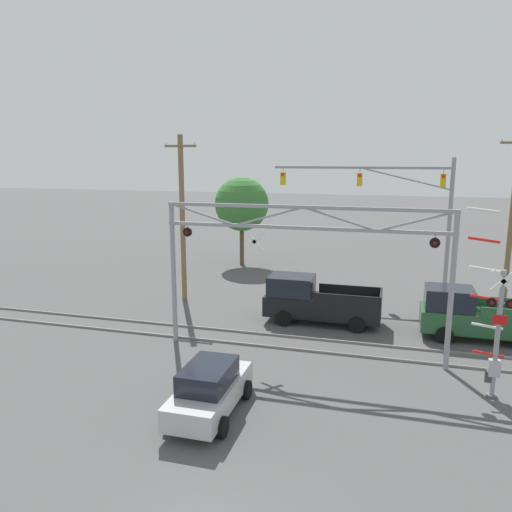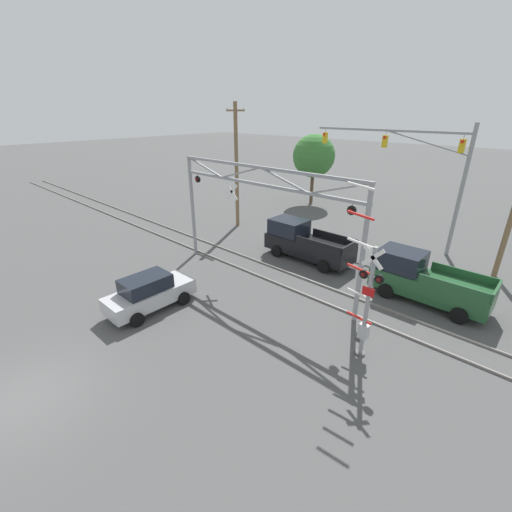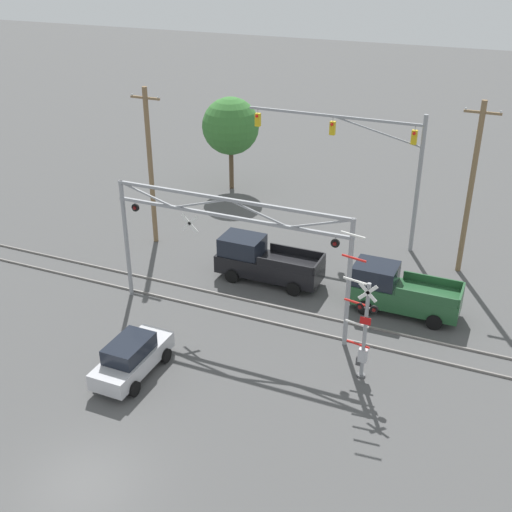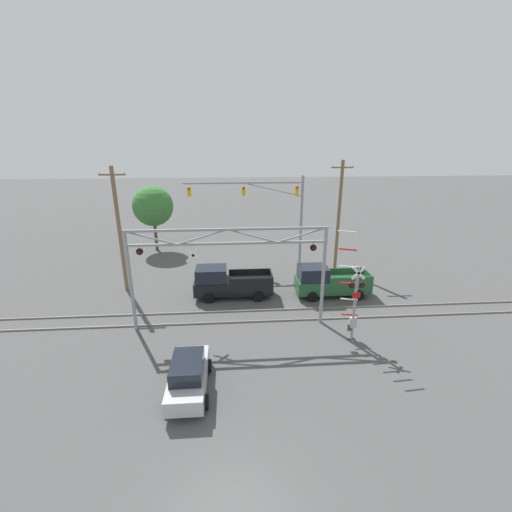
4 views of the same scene
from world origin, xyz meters
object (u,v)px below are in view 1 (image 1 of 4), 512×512
Objects in this scene: crossing_signal_mast at (495,333)px; traffic_signal_span at (407,202)px; sedan_waiting at (210,389)px; background_tree_beyond_span at (242,204)px; utility_pole_right at (512,219)px; utility_pole_left at (182,217)px; pickup_truck_following at (475,316)px; crossing_gantry at (302,249)px; pickup_truck_lead at (315,301)px.

traffic_signal_span is at bearing 102.30° from crossing_signal_mast.
background_tree_beyond_span is (-5.64, 21.46, 3.71)m from sedan_waiting.
crossing_signal_mast is 0.69× the size of utility_pole_right.
crossing_signal_mast is 16.84m from utility_pole_left.
traffic_signal_span is at bearing 113.60° from pickup_truck_following.
crossing_signal_mast is 0.62× the size of traffic_signal_span.
pickup_truck_following is at bearing 87.38° from crossing_signal_mast.
crossing_gantry reaches higher than sedan_waiting.
crossing_gantry is 2.17× the size of pickup_truck_following.
pickup_truck_following is 19.25m from background_tree_beyond_span.
utility_pole_right is (9.32, 9.29, 0.40)m from crossing_gantry.
traffic_signal_span is 1.12× the size of utility_pole_left.
pickup_truck_lead is 0.61× the size of utility_pole_left.
pickup_truck_lead is 0.85× the size of background_tree_beyond_span.
utility_pole_right is (2.47, 11.28, 2.50)m from crossing_signal_mast.
crossing_gantry is at bearing -110.73° from traffic_signal_span.
crossing_signal_mast is 9.52m from sedan_waiting.
background_tree_beyond_span is at bearing 140.39° from pickup_truck_following.
utility_pole_left is 17.44m from utility_pole_right.
utility_pole_left reaches higher than sedan_waiting.
sedan_waiting is at bearing -133.64° from pickup_truck_following.
utility_pole_left is at bearing -158.00° from traffic_signal_span.
utility_pole_left is at bearing 171.72° from pickup_truck_following.
crossing_gantry is at bearing -64.77° from background_tree_beyond_span.
crossing_gantry is 13.17m from utility_pole_right.
pickup_truck_lead is 1.36× the size of sedan_waiting.
crossing_gantry is 2.80× the size of sedan_waiting.
traffic_signal_span is (4.07, 10.76, 1.06)m from crossing_gantry.
utility_pole_left is (-7.73, 1.84, 3.64)m from pickup_truck_lead.
pickup_truck_following is at bearing -8.28° from utility_pole_left.
traffic_signal_span is 12.66m from background_tree_beyond_span.
sedan_waiting is (-1.78, -9.72, -0.24)m from pickup_truck_lead.
pickup_truck_lead reaches higher than sedan_waiting.
traffic_signal_span is 1.85× the size of pickup_truck_lead.
utility_pole_left reaches higher than pickup_truck_following.
background_tree_beyond_span is (-16.80, 6.58, -0.24)m from utility_pole_right.
utility_pole_right is at bearing 11.00° from utility_pole_left.
crossing_gantry is 6.88m from sedan_waiting.
pickup_truck_lead is 14.32m from background_tree_beyond_span.
pickup_truck_following reaches higher than sedan_waiting.
utility_pole_left is at bearing 117.25° from sedan_waiting.
crossing_signal_mast is at bearing -41.49° from pickup_truck_lead.
utility_pole_right is at bearing 44.90° from crossing_gantry.
utility_pole_left is at bearing 142.56° from crossing_gantry.
crossing_signal_mast is 13.42m from traffic_signal_span.
traffic_signal_span reaches higher than pickup_truck_following.
crossing_gantry is 1.25× the size of utility_pole_left.
pickup_truck_following is 0.81× the size of background_tree_beyond_span.
pickup_truck_following is (7.11, 3.79, -3.31)m from crossing_gantry.
traffic_signal_span is 8.95m from pickup_truck_lead.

